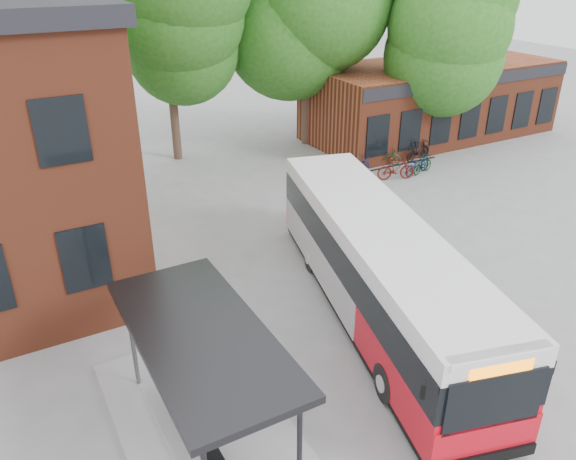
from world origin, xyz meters
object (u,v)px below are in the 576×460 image
bus_shelter (205,387)px  bicycle_7 (418,150)px  bicycle_0 (330,170)px  bicycle_3 (396,169)px  city_bus (377,270)px  bicycle_2 (359,167)px  bicycle_6 (417,165)px  bicycle_5 (423,164)px  bicycle_4 (385,157)px

bus_shelter → bicycle_7: 19.94m
bicycle_0 → bicycle_3: bicycle_3 is taller
city_bus → bicycle_3: size_ratio=6.54×
bicycle_2 → bicycle_6: 2.83m
bicycle_6 → bicycle_7: bicycle_7 is taller
city_bus → bicycle_3: 11.05m
city_bus → bus_shelter: bearing=-146.3°
city_bus → bicycle_3: (7.36, 8.19, -0.94)m
bicycle_6 → bicycle_7: 1.99m
bicycle_5 → bicycle_7: bicycle_7 is taller
bicycle_7 → bicycle_4: bearing=75.1°
city_bus → bicycle_2: (6.07, 9.33, -1.01)m
bicycle_0 → bicycle_3: 3.04m
bicycle_2 → bicycle_7: bicycle_7 is taller
bus_shelter → bicycle_2: bearing=43.4°
bus_shelter → city_bus: bearing=19.0°
bus_shelter → bicycle_2: (12.07, 11.40, -0.99)m
city_bus → bicycle_6: city_bus is taller
bicycle_4 → bicycle_5: bearing=-129.4°
bicycle_0 → bicycle_4: (3.33, 0.23, -0.04)m
city_bus → bicycle_6: size_ratio=6.59×
bicycle_5 → city_bus: bearing=116.5°
bicycle_5 → bicycle_6: bicycle_6 is taller
bicycle_0 → bicycle_3: bearing=-122.3°
bus_shelter → bicycle_3: bus_shelter is taller
bicycle_4 → bicycle_7: bicycle_7 is taller
bicycle_3 → bicycle_0: bearing=79.9°
bicycle_3 → bicycle_4: 1.86m
bicycle_7 → bicycle_2: bearing=85.9°
bicycle_0 → bicycle_2: (1.36, -0.36, -0.01)m
bus_shelter → bicycle_3: bearing=37.5°
bicycle_2 → bicycle_5: size_ratio=1.21×
city_bus → bicycle_4: (8.04, 9.92, -1.05)m
bicycle_4 → bus_shelter: bearing=151.2°
bus_shelter → bicycle_5: (15.00, 10.29, -1.01)m
bus_shelter → bicycle_2: 16.63m
bicycle_2 → bicycle_6: same height
bicycle_3 → bicycle_2: bearing=67.8°
city_bus → bicycle_6: bearing=58.3°
bus_shelter → bicycle_4: bearing=40.5°
bicycle_5 → bicycle_6: size_ratio=0.83×
bicycle_0 → bicycle_7: bicycle_7 is taller
bicycle_0 → bicycle_3: size_ratio=1.02×
city_bus → bicycle_2: size_ratio=6.59×
bicycle_5 → bicycle_6: bearing=64.6°
bicycle_2 → bicycle_7: 3.98m
bus_shelter → city_bus: 6.34m
bus_shelter → bicycle_4: (14.03, 11.98, -1.02)m
bicycle_0 → bicycle_5: bearing=-111.4°
bicycle_2 → bicycle_3: bicycle_3 is taller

